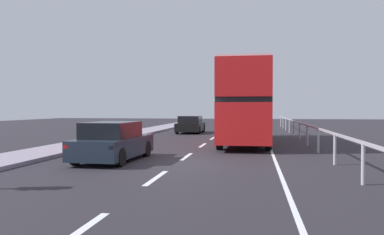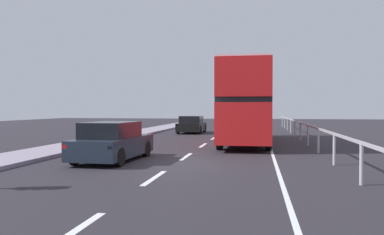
{
  "view_description": "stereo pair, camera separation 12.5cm",
  "coord_description": "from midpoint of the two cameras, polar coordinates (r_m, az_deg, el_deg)",
  "views": [
    {
      "loc": [
        2.73,
        -13.55,
        1.95
      ],
      "look_at": [
        -0.15,
        3.98,
        1.53
      ],
      "focal_mm": 35.84,
      "sensor_mm": 36.0,
      "label": 1
    },
    {
      "loc": [
        2.85,
        -13.53,
        1.95
      ],
      "look_at": [
        -0.15,
        3.98,
        1.53
      ],
      "focal_mm": 35.84,
      "sensor_mm": 36.0,
      "label": 2
    }
  ],
  "objects": [
    {
      "name": "ground_plane",
      "position": [
        13.96,
        -2.31,
        -6.89
      ],
      "size": [
        73.79,
        120.0,
        0.1
      ],
      "primitive_type": "cube",
      "color": "#262329"
    },
    {
      "name": "near_sidewalk_kerb",
      "position": [
        16.37,
        -24.29,
        -5.37
      ],
      "size": [
        2.36,
        80.0,
        0.14
      ],
      "primitive_type": "cube",
      "color": "gray",
      "rests_on": "ground"
    },
    {
      "name": "lane_paint_markings",
      "position": [
        22.61,
        7.52,
        -3.61
      ],
      "size": [
        3.62,
        46.0,
        0.01
      ],
      "color": "silver",
      "rests_on": "ground"
    },
    {
      "name": "bridge_side_railing",
      "position": [
        22.72,
        16.07,
        -1.36
      ],
      "size": [
        0.1,
        42.0,
        1.11
      ],
      "color": "#AFABB3",
      "rests_on": "ground"
    },
    {
      "name": "double_decker_bus_red",
      "position": [
        22.02,
        7.75,
        2.25
      ],
      "size": [
        2.64,
        11.1,
        4.3
      ],
      "rotation": [
        0.0,
        0.0,
        0.01
      ],
      "color": "red",
      "rests_on": "ground"
    },
    {
      "name": "hatchback_car_near",
      "position": [
        14.62,
        -11.88,
        -3.61
      ],
      "size": [
        1.97,
        4.25,
        1.45
      ],
      "rotation": [
        0.0,
        0.0,
        -0.04
      ],
      "color": "#1D2733",
      "rests_on": "ground"
    },
    {
      "name": "sedan_car_ahead",
      "position": [
        30.56,
        -0.33,
        -1.09
      ],
      "size": [
        1.91,
        4.1,
        1.36
      ],
      "rotation": [
        0.0,
        0.0,
        0.01
      ],
      "color": "black",
      "rests_on": "ground"
    }
  ]
}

